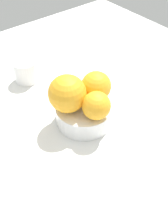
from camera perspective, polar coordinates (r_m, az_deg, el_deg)
ground_plane at (r=65.96cm, az=0.00°, el=-2.44°), size 110.00×110.00×2.00cm
fruit_bowl at (r=63.62cm, az=0.00°, el=-0.39°), size 13.49×13.49×4.84cm
orange_in_bowl_0 at (r=57.53cm, az=2.94°, el=1.53°), size 6.33×6.33×6.33cm
orange_in_bowl_1 at (r=58.63cm, az=-3.60°, el=3.94°), size 8.62×8.62×8.62cm
orange_in_bowl_2 at (r=61.85cm, az=2.60°, el=5.54°), size 7.08×7.08×7.08cm
ceramic_cup at (r=77.41cm, az=-12.36°, el=8.51°), size 6.44×6.44×6.24cm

